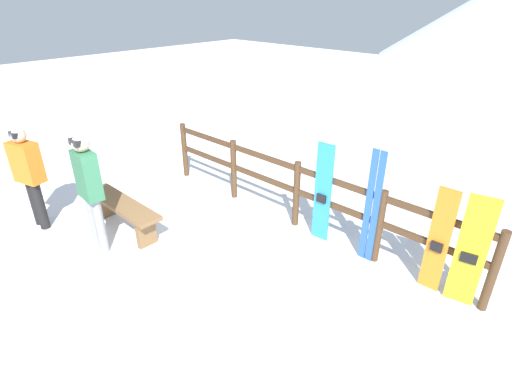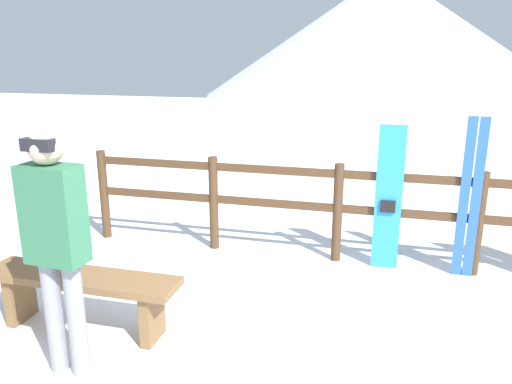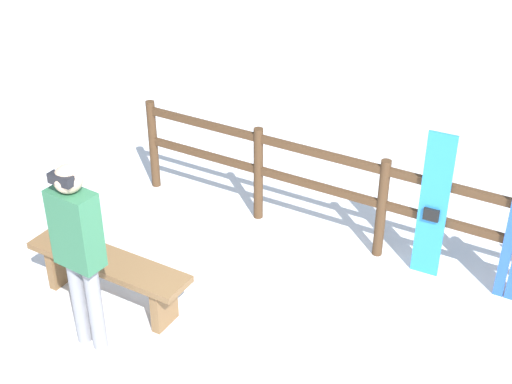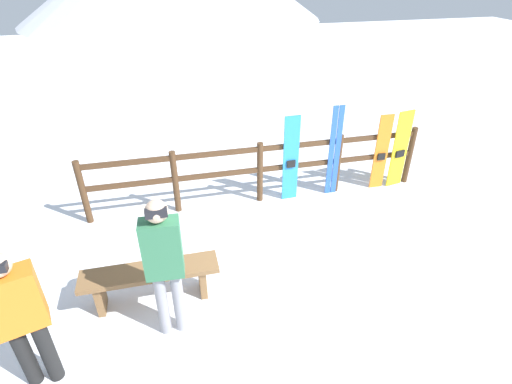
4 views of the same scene
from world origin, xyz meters
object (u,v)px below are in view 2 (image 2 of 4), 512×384
Objects in this scene: bench at (82,288)px; person_plaid_green at (56,236)px; snowboard_blue at (388,199)px; ski_pair_blue at (470,199)px.

bench is 0.93× the size of person_plaid_green.
ski_pair_blue reaches higher than snowboard_blue.
snowboard_blue is (2.29, 1.85, 0.37)m from bench.
person_plaid_green is 1.15× the size of snowboard_blue.
ski_pair_blue is at bearing 31.28° from bench.
snowboard_blue is at bearing -179.74° from ski_pair_blue.
person_plaid_green is 3.69m from ski_pair_blue.
ski_pair_blue reaches higher than bench.
bench is at bearing -148.72° from ski_pair_blue.
person_plaid_green is (0.21, -0.50, 0.64)m from bench.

